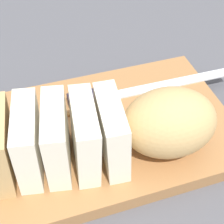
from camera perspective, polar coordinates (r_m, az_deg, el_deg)
name	(u,v)px	position (r m, az deg, el deg)	size (l,w,h in m)	color
ground_plane	(112,136)	(0.54, 0.00, -4.13)	(3.00, 3.00, 0.00)	#4C4C51
cutting_board	(112,131)	(0.53, 0.00, -3.23)	(0.38, 0.26, 0.03)	#9E6B3D
bread_loaf	(112,131)	(0.45, -0.04, -3.28)	(0.32, 0.12, 0.10)	tan
bread_knife	(110,93)	(0.56, -0.29, 3.28)	(0.30, 0.03, 0.02)	silver
crumb_near_knife	(101,144)	(0.49, -1.98, -5.58)	(0.01, 0.01, 0.01)	#996633
crumb_near_loaf	(68,114)	(0.54, -7.54, -0.42)	(0.01, 0.01, 0.01)	#996633
crumb_stray_left	(74,131)	(0.51, -6.48, -3.24)	(0.01, 0.01, 0.01)	#996633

